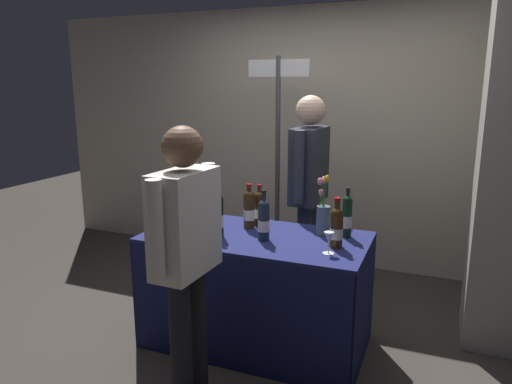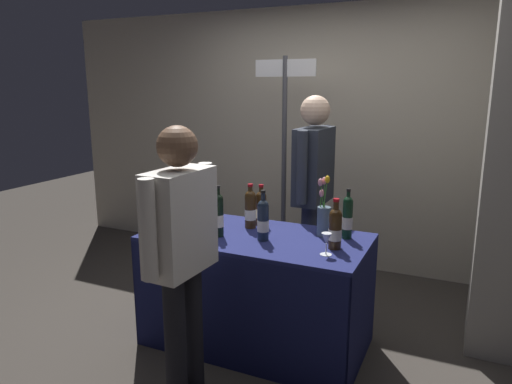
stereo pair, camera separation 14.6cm
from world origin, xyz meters
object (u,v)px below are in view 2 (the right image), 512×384
Objects in this scene: tasting_table at (256,270)px; featured_wine_bottle at (263,219)px; flower_vase at (324,217)px; display_bottle_0 at (335,228)px; vendor_presenter at (313,180)px; wine_glass_near_vendor at (326,239)px; booth_signpost at (284,146)px; taster_foreground_right at (181,243)px.

featured_wine_bottle reaches higher than tasting_table.
featured_wine_bottle is 0.42m from flower_vase.
flower_vase is at bearing 122.08° from display_bottle_0.
tasting_table is 0.88× the size of vendor_presenter.
featured_wine_bottle is 0.89m from vendor_presenter.
booth_signpost is at bearing 120.54° from wine_glass_near_vendor.
vendor_presenter is at bearing -6.77° from taster_foreground_right.
vendor_presenter is at bearing 113.83° from flower_vase.
booth_signpost reaches higher than tasting_table.
vendor_presenter is (-0.42, 0.85, 0.11)m from display_bottle_0.
tasting_table is at bearing 176.52° from display_bottle_0.
featured_wine_bottle is 0.16× the size of booth_signpost.
taster_foreground_right reaches higher than wine_glass_near_vendor.
featured_wine_bottle is 1.05× the size of display_bottle_0.
booth_signpost is (-0.80, 1.36, 0.36)m from wine_glass_near_vendor.
display_bottle_0 is (0.47, 0.04, -0.01)m from featured_wine_bottle.
flower_vase is 0.26× the size of taster_foreground_right.
taster_foreground_right is at bearing -139.36° from wine_glass_near_vendor.
featured_wine_bottle is at bearing -74.54° from booth_signpost.
tasting_table is at bearing -7.86° from vendor_presenter.
tasting_table is 0.40m from featured_wine_bottle.
flower_vase is (0.33, 0.26, -0.01)m from featured_wine_bottle.
booth_signpost is (-0.40, 0.38, 0.21)m from vendor_presenter.
booth_signpost is (-0.15, 1.92, 0.30)m from taster_foreground_right.
flower_vase reaches higher than wine_glass_near_vendor.
wine_glass_near_vendor is at bearing -70.83° from flower_vase.
vendor_presenter reaches higher than wine_glass_near_vendor.
vendor_presenter is (-0.28, 0.63, 0.11)m from flower_vase.
flower_vase is at bearing 25.32° from vendor_presenter.
display_bottle_0 is 2.35× the size of wine_glass_near_vendor.
vendor_presenter is 1.56m from taster_foreground_right.
vendor_presenter reaches higher than flower_vase.
display_bottle_0 is 0.14m from wine_glass_near_vendor.
booth_signpost is (-0.35, 1.27, 0.31)m from featured_wine_bottle.
display_bottle_0 is at bearing -3.48° from tasting_table.
featured_wine_bottle is at bearing 168.17° from wine_glass_near_vendor.
wine_glass_near_vendor reaches higher than tasting_table.
featured_wine_bottle is at bearing -1.90° from vendor_presenter.
taster_foreground_right is (-0.67, -0.69, 0.02)m from display_bottle_0.
vendor_presenter is at bearing 80.65° from tasting_table.
tasting_table is 0.84m from taster_foreground_right.
featured_wine_bottle reaches higher than wine_glass_near_vendor.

